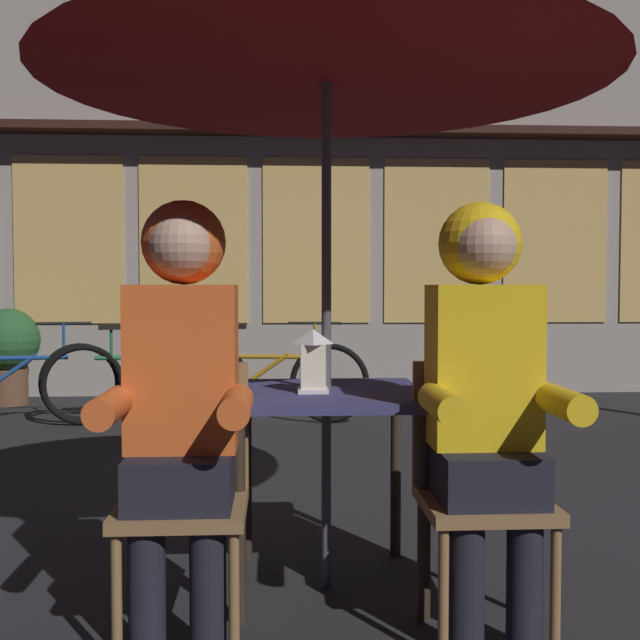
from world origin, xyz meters
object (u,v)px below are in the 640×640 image
object	(u,v)px
bicycle_third	(268,380)
chair_right	(479,480)
lantern	(313,359)
chair_left	(185,484)
patio_umbrella	(326,30)
potted_plant	(8,348)
person_left_hooded	(182,376)
bicycle_second	(147,381)
person_right_hooded	(485,374)
cafe_table	(326,417)
bicycle_nearest	(14,382)

from	to	relation	value
bicycle_third	chair_right	bearing A→B (deg)	-79.14
lantern	chair_left	distance (m)	0.64
patio_umbrella	potted_plant	size ratio (longest dim) A/B	2.51
person_left_hooded	lantern	bearing A→B (deg)	40.59
bicycle_second	patio_umbrella	bearing A→B (deg)	-70.41
person_right_hooded	bicycle_third	distance (m)	4.03
bicycle_second	potted_plant	bearing A→B (deg)	144.80
person_right_hooded	bicycle_second	bearing A→B (deg)	113.69
cafe_table	patio_umbrella	world-z (taller)	patio_umbrella
chair_right	bicycle_third	distance (m)	3.94
cafe_table	patio_umbrella	xyz separation A→B (m)	(0.00, 0.00, 1.42)
chair_left	person_left_hooded	bearing A→B (deg)	-90.00
potted_plant	bicycle_third	bearing A→B (deg)	-23.57
chair_right	bicycle_second	xyz separation A→B (m)	(-1.74, 3.91, -0.14)
cafe_table	chair_left	xyz separation A→B (m)	(-0.48, -0.37, -0.15)
patio_umbrella	bicycle_second	xyz separation A→B (m)	(-1.26, 3.54, -1.71)
person_right_hooded	cafe_table	bearing A→B (deg)	138.43
cafe_table	lantern	xyz separation A→B (m)	(-0.05, -0.06, 0.22)
person_left_hooded	person_right_hooded	distance (m)	0.96
chair_right	potted_plant	bearing A→B (deg)	123.06
bicycle_second	chair_right	bearing A→B (deg)	-66.00
lantern	bicycle_third	xyz separation A→B (m)	(-0.21, 3.56, -0.51)
bicycle_second	potted_plant	xyz separation A→B (m)	(-1.49, 1.05, 0.20)
cafe_table	potted_plant	bearing A→B (deg)	120.91
chair_left	cafe_table	bearing A→B (deg)	37.55
potted_plant	lantern	bearing A→B (deg)	-59.91
chair_left	bicycle_nearest	xyz separation A→B (m)	(-1.84, 3.87, -0.14)
patio_umbrella	bicycle_nearest	distance (m)	4.53
bicycle_nearest	bicycle_second	xyz separation A→B (m)	(1.06, 0.04, 0.00)
cafe_table	chair_left	world-z (taller)	chair_left
cafe_table	person_left_hooded	bearing A→B (deg)	-138.43
bicycle_second	potted_plant	distance (m)	1.83
bicycle_third	potted_plant	distance (m)	2.72
bicycle_second	bicycle_third	xyz separation A→B (m)	(1.00, -0.03, 0.00)
patio_umbrella	person_left_hooded	bearing A→B (deg)	-138.43
cafe_table	lantern	bearing A→B (deg)	-131.54
person_left_hooded	bicycle_second	size ratio (longest dim) A/B	0.85
lantern	person_left_hooded	size ratio (longest dim) A/B	0.17
patio_umbrella	chair_left	world-z (taller)	patio_umbrella
chair_left	chair_right	bearing A→B (deg)	0.00
lantern	person_left_hooded	world-z (taller)	person_left_hooded
cafe_table	bicycle_nearest	world-z (taller)	bicycle_nearest
chair_left	person_left_hooded	world-z (taller)	person_left_hooded
bicycle_third	person_left_hooded	bearing A→B (deg)	-93.17
patio_umbrella	potted_plant	distance (m)	5.55
chair_right	person_left_hooded	distance (m)	1.03
bicycle_nearest	person_right_hooded	bearing A→B (deg)	-54.48
patio_umbrella	chair_right	distance (m)	1.68
cafe_table	bicycle_third	xyz separation A→B (m)	(-0.26, 3.50, -0.29)
person_left_hooded	person_right_hooded	size ratio (longest dim) A/B	1.00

